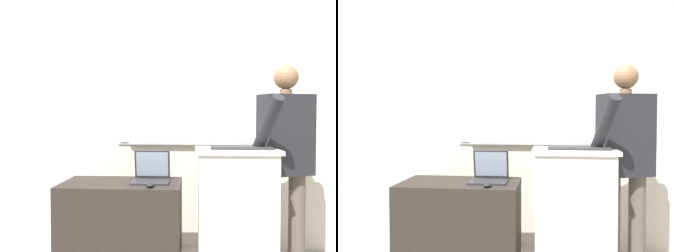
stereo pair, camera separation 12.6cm
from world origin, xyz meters
TOP-DOWN VIEW (x-y plane):
  - back_wall at (0.01, 1.24)m, footprint 6.40×0.17m
  - lectern_podium at (0.37, 0.38)m, footprint 0.61×0.42m
  - side_desk at (-0.52, 0.48)m, footprint 0.94×0.54m
  - person_presenter at (0.77, 0.54)m, footprint 0.57×0.64m
  - laptop at (-0.29, 0.53)m, footprint 0.30×0.27m
  - wireless_keyboard at (0.40, 0.32)m, footprint 0.45×0.13m
  - computer_mouse_by_laptop at (-0.27, 0.30)m, footprint 0.06×0.10m

SIDE VIEW (x-z plane):
  - side_desk at x=-0.52m, z-range 0.00..0.77m
  - lectern_podium at x=0.37m, z-range 0.00..1.06m
  - computer_mouse_by_laptop at x=-0.27m, z-range 0.77..0.81m
  - laptop at x=-0.29m, z-range 0.72..0.97m
  - person_presenter at x=0.77m, z-range 0.13..1.83m
  - wireless_keyboard at x=0.40m, z-range 1.06..1.08m
  - back_wall at x=0.01m, z-range 0.00..2.98m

